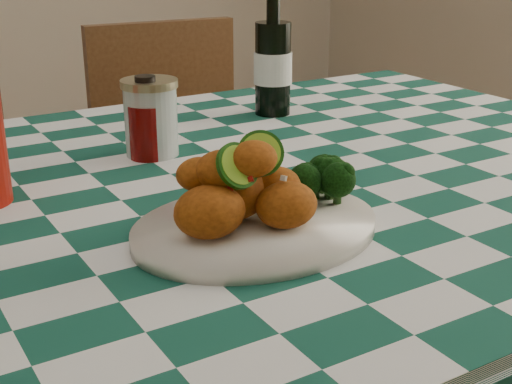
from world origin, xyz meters
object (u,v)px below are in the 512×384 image
wooden_chair_right (192,202)px  fried_chicken_pile (249,183)px  beer_bottle (273,51)px  ketchup_bottle (147,117)px  plate (256,228)px  mason_jar (151,118)px

wooden_chair_right → fried_chicken_pile: bearing=-107.5°
wooden_chair_right → beer_bottle: bearing=-89.2°
ketchup_bottle → beer_bottle: beer_bottle is taller
plate → ketchup_bottle: ketchup_bottle is taller
ketchup_bottle → wooden_chair_right: ketchup_bottle is taller
mason_jar → wooden_chair_right: (0.34, 0.56, -0.40)m
beer_bottle → ketchup_bottle: bearing=-156.9°
fried_chicken_pile → wooden_chair_right: bearing=68.2°
plate → beer_bottle: bearing=55.6°
ketchup_bottle → wooden_chair_right: size_ratio=0.15×
plate → mason_jar: (0.02, 0.36, 0.05)m
mason_jar → wooden_chair_right: size_ratio=0.14×
plate → fried_chicken_pile: fried_chicken_pile is taller
plate → ketchup_bottle: size_ratio=2.33×
beer_bottle → plate: bearing=-124.4°
plate → mason_jar: bearing=86.2°
beer_bottle → wooden_chair_right: 0.64m
ketchup_bottle → wooden_chair_right: (0.35, 0.57, -0.40)m
plate → wooden_chair_right: (0.36, 0.92, -0.35)m
plate → beer_bottle: 0.60m
ketchup_bottle → plate: bearing=-92.1°
wooden_chair_right → plate: bearing=-107.0°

